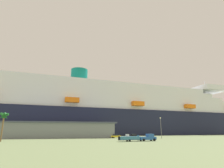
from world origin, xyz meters
TOP-DOWN VIEW (x-y plane):
  - ground_plane at (0.00, 30.00)m, footprint 600.00×600.00m
  - cruise_ship at (29.34, 56.32)m, footprint 287.42×42.22m
  - terminal_building at (-24.37, 24.88)m, footprint 58.03×31.19m
  - pickup_truck at (4.15, -14.19)m, footprint 5.67×2.45m
  - small_boat_on_trailer at (-1.65, -14.41)m, footprint 8.84×2.13m
  - palm_tree at (-39.15, -4.08)m, footprint 2.82×2.83m
  - street_lamp at (17.94, -0.38)m, footprint 0.56×0.56m
  - parked_car_yellow_taxi at (1.67, 10.00)m, footprint 4.45×2.58m
  - parked_car_black_coupe at (13.64, 18.01)m, footprint 4.35×2.10m

SIDE VIEW (x-z plane):
  - ground_plane at x=0.00m, z-range 0.00..0.00m
  - parked_car_yellow_taxi at x=1.67m, z-range 0.04..1.62m
  - parked_car_black_coupe at x=13.64m, z-range 0.04..1.62m
  - small_boat_on_trailer at x=-1.65m, z-range -0.12..2.03m
  - pickup_truck at x=4.15m, z-range -0.06..2.14m
  - terminal_building at x=-24.37m, z-range 0.02..6.88m
  - street_lamp at x=17.94m, z-range 1.24..9.81m
  - palm_tree at x=-39.15m, z-range 2.77..11.34m
  - cruise_ship at x=29.34m, z-range -11.21..41.07m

